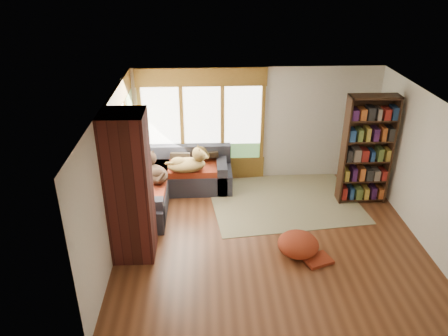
# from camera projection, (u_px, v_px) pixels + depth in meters

# --- Properties ---
(floor) EXTENTS (5.50, 5.50, 0.00)m
(floor) POSITION_uv_depth(u_px,v_px,m) (268.00, 237.00, 8.13)
(floor) COLOR #532B17
(floor) RESTS_ON ground
(ceiling) EXTENTS (5.50, 5.50, 0.00)m
(ceiling) POSITION_uv_depth(u_px,v_px,m) (276.00, 103.00, 6.98)
(ceiling) COLOR white
(wall_back) EXTENTS (5.50, 0.04, 2.60)m
(wall_back) POSITION_uv_depth(u_px,v_px,m) (256.00, 125.00, 9.79)
(wall_back) COLOR silver
(wall_back) RESTS_ON ground
(wall_front) EXTENTS (5.50, 0.04, 2.60)m
(wall_front) POSITION_uv_depth(u_px,v_px,m) (301.00, 269.00, 5.31)
(wall_front) COLOR silver
(wall_front) RESTS_ON ground
(wall_left) EXTENTS (0.04, 5.00, 2.60)m
(wall_left) POSITION_uv_depth(u_px,v_px,m) (112.00, 179.00, 7.44)
(wall_left) COLOR silver
(wall_left) RESTS_ON ground
(wall_right) EXTENTS (0.04, 5.00, 2.60)m
(wall_right) POSITION_uv_depth(u_px,v_px,m) (427.00, 172.00, 7.67)
(wall_right) COLOR silver
(wall_right) RESTS_ON ground
(windows_back) EXTENTS (2.82, 0.10, 1.90)m
(windows_back) POSITION_uv_depth(u_px,v_px,m) (202.00, 124.00, 9.69)
(windows_back) COLOR olive
(windows_back) RESTS_ON wall_back
(windows_left) EXTENTS (0.10, 2.62, 1.90)m
(windows_left) POSITION_uv_depth(u_px,v_px,m) (124.00, 148.00, 8.49)
(windows_left) COLOR olive
(windows_left) RESTS_ON wall_left
(roller_blind) EXTENTS (0.03, 0.72, 0.90)m
(roller_blind) POSITION_uv_depth(u_px,v_px,m) (130.00, 114.00, 9.06)
(roller_blind) COLOR gray
(roller_blind) RESTS_ON wall_left
(brick_chimney) EXTENTS (0.70, 0.70, 2.60)m
(brick_chimney) POSITION_uv_depth(u_px,v_px,m) (129.00, 188.00, 7.14)
(brick_chimney) COLOR #471914
(brick_chimney) RESTS_ON ground
(sectional_sofa) EXTENTS (2.20, 2.20, 0.80)m
(sectional_sofa) POSITION_uv_depth(u_px,v_px,m) (169.00, 182.00, 9.43)
(sectional_sofa) COLOR #28282E
(sectional_sofa) RESTS_ON ground
(area_rug) EXTENTS (3.31, 2.68, 0.01)m
(area_rug) POSITION_uv_depth(u_px,v_px,m) (284.00, 201.00, 9.32)
(area_rug) COLOR beige
(area_rug) RESTS_ON ground
(bookshelf) EXTENTS (0.99, 0.33, 2.31)m
(bookshelf) POSITION_uv_depth(u_px,v_px,m) (367.00, 150.00, 8.86)
(bookshelf) COLOR #351E11
(bookshelf) RESTS_ON ground
(pouf) EXTENTS (0.80, 0.80, 0.39)m
(pouf) POSITION_uv_depth(u_px,v_px,m) (298.00, 244.00, 7.60)
(pouf) COLOR #96331B
(pouf) RESTS_ON area_rug
(dog_tan) EXTENTS (0.91, 0.65, 0.47)m
(dog_tan) POSITION_uv_depth(u_px,v_px,m) (190.00, 163.00, 9.22)
(dog_tan) COLOR brown
(dog_tan) RESTS_ON sectional_sofa
(dog_brindle) EXTENTS (0.80, 0.93, 0.46)m
(dog_brindle) POSITION_uv_depth(u_px,v_px,m) (153.00, 171.00, 8.89)
(dog_brindle) COLOR black
(dog_brindle) RESTS_ON sectional_sofa
(throw_pillows) EXTENTS (1.98, 1.68, 0.45)m
(throw_pillows) POSITION_uv_depth(u_px,v_px,m) (172.00, 162.00, 9.29)
(throw_pillows) COLOR black
(throw_pillows) RESTS_ON sectional_sofa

